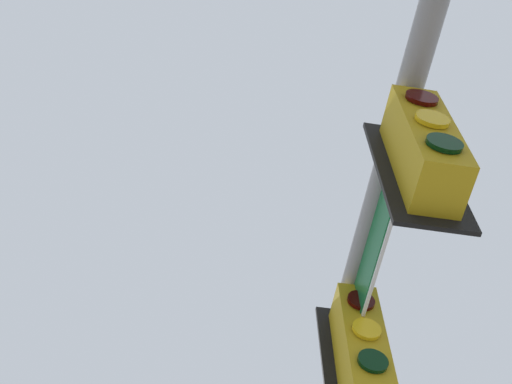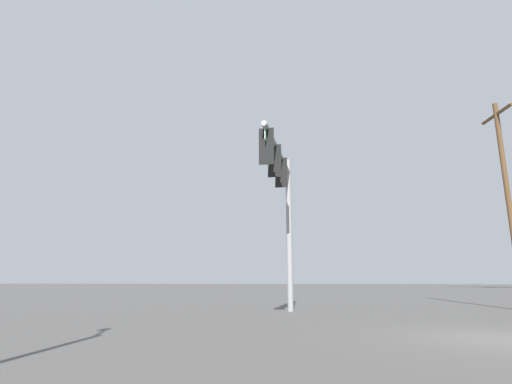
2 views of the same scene
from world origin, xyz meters
TOP-DOWN VIEW (x-y plane):
  - ground_plane at (0.00, 0.00)m, footprint 400.00×400.00m
  - signal_pole_near at (-5.94, -5.79)m, footprint 6.44×0.71m
  - utility_pole at (-10.46, 5.05)m, footprint 2.52×0.51m

SIDE VIEW (x-z plane):
  - ground_plane at x=0.00m, z-range 0.00..0.00m
  - signal_pole_near at x=-5.94m, z-range 1.50..8.63m
  - utility_pole at x=-10.46m, z-range 0.27..10.67m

